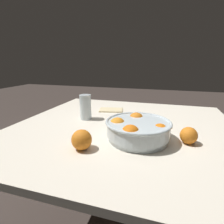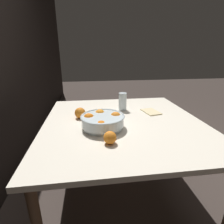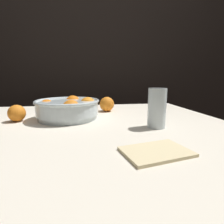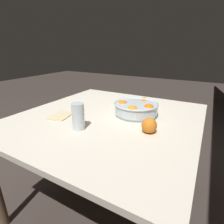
# 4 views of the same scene
# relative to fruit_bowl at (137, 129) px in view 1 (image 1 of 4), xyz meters

# --- Properties ---
(dining_table) EXTENTS (1.18, 1.14, 0.71)m
(dining_table) POSITION_rel_fruit_bowl_xyz_m (0.10, -0.16, -0.12)
(dining_table) COLOR beige
(dining_table) RESTS_ON ground_plane
(fruit_bowl) EXTENTS (0.29, 0.29, 0.10)m
(fruit_bowl) POSITION_rel_fruit_bowl_xyz_m (0.00, 0.00, 0.00)
(fruit_bowl) COLOR silver
(fruit_bowl) RESTS_ON dining_table
(juice_glass) EXTENTS (0.07, 0.07, 0.15)m
(juice_glass) POSITION_rel_fruit_bowl_xyz_m (0.34, -0.20, 0.02)
(juice_glass) COLOR #F4A314
(juice_glass) RESTS_ON dining_table
(orange_loose_near_bowl) EXTENTS (0.08, 0.08, 0.08)m
(orange_loose_near_bowl) POSITION_rel_fruit_bowl_xyz_m (0.20, 0.15, -0.01)
(orange_loose_near_bowl) COLOR orange
(orange_loose_near_bowl) RESTS_ON dining_table
(orange_loose_front) EXTENTS (0.07, 0.07, 0.07)m
(orange_loose_front) POSITION_rel_fruit_bowl_xyz_m (-0.22, -0.02, -0.01)
(orange_loose_front) COLOR orange
(orange_loose_front) RESTS_ON dining_table
(napkin) EXTENTS (0.18, 0.14, 0.01)m
(napkin) POSITION_rel_fruit_bowl_xyz_m (0.25, -0.43, -0.05)
(napkin) COLOR beige
(napkin) RESTS_ON dining_table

